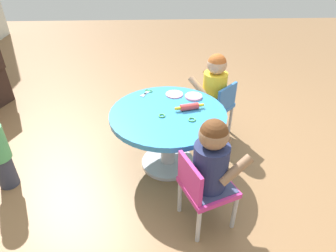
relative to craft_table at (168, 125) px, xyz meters
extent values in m
plane|color=olive|center=(0.00, 0.00, -0.38)|extent=(10.00, 10.00, 0.00)
cylinder|color=silver|center=(0.00, 0.00, -0.37)|extent=(0.44, 0.44, 0.03)
cylinder|color=silver|center=(0.00, 0.00, -0.15)|extent=(0.12, 0.12, 0.46)
cylinder|color=#338CD1|center=(0.00, 0.00, 0.10)|extent=(0.88, 0.88, 0.04)
cylinder|color=#B7B7BC|center=(-0.65, -0.39, -0.24)|extent=(0.03, 0.03, 0.28)
cylinder|color=#B7B7BC|center=(-0.41, -0.30, -0.24)|extent=(0.03, 0.03, 0.28)
cylinder|color=#B7B7BC|center=(-0.75, -0.15, -0.24)|extent=(0.03, 0.03, 0.28)
cylinder|color=#B7B7BC|center=(-0.50, -0.06, -0.24)|extent=(0.03, 0.03, 0.28)
cube|color=#CC338C|center=(-0.58, -0.23, -0.09)|extent=(0.39, 0.39, 0.04)
cube|color=#CC338C|center=(-0.63, -0.10, 0.04)|extent=(0.26, 0.12, 0.22)
cube|color=#3F4772|center=(-0.58, -0.23, -0.08)|extent=(0.34, 0.36, 0.04)
cylinder|color=navy|center=(-0.58, -0.23, 0.09)|extent=(0.21, 0.21, 0.30)
sphere|color=#997051|center=(-0.58, -0.23, 0.31)|extent=(0.17, 0.17, 0.17)
sphere|color=#593319|center=(-0.58, -0.23, 0.33)|extent=(0.16, 0.16, 0.16)
cylinder|color=#997051|center=(-0.64, -0.36, 0.11)|extent=(0.13, 0.22, 0.17)
cylinder|color=#997051|center=(-0.44, -0.28, 0.11)|extent=(0.13, 0.22, 0.17)
cylinder|color=#B7B7BC|center=(0.63, -0.43, -0.24)|extent=(0.03, 0.03, 0.28)
cylinder|color=#B7B7BC|center=(0.44, -0.25, -0.24)|extent=(0.03, 0.03, 0.28)
cylinder|color=#B7B7BC|center=(0.44, -0.62, -0.24)|extent=(0.03, 0.03, 0.28)
cylinder|color=#B7B7BC|center=(0.26, -0.44, -0.24)|extent=(0.03, 0.03, 0.28)
cube|color=blue|center=(0.44, -0.44, -0.09)|extent=(0.42, 0.42, 0.04)
cube|color=blue|center=(0.35, -0.53, 0.04)|extent=(0.21, 0.21, 0.22)
cube|color=#3F4772|center=(0.44, -0.44, -0.08)|extent=(0.38, 0.38, 0.04)
cylinder|color=yellow|center=(0.44, -0.44, 0.09)|extent=(0.21, 0.21, 0.30)
sphere|color=tan|center=(0.44, -0.44, 0.31)|extent=(0.17, 0.17, 0.17)
sphere|color=#B25926|center=(0.44, -0.44, 0.33)|extent=(0.16, 0.16, 0.16)
cylinder|color=tan|center=(0.59, -0.44, 0.11)|extent=(0.19, 0.19, 0.17)
cylinder|color=tan|center=(0.43, -0.29, 0.11)|extent=(0.19, 0.19, 0.17)
cylinder|color=#33384C|center=(-0.19, 1.23, -0.25)|extent=(0.14, 0.14, 0.26)
cylinder|color=#D83F3F|center=(0.03, -0.16, 0.15)|extent=(0.08, 0.15, 0.05)
cylinder|color=yellow|center=(0.01, -0.07, 0.15)|extent=(0.03, 0.05, 0.02)
cylinder|color=yellow|center=(0.05, -0.25, 0.15)|extent=(0.03, 0.05, 0.02)
cube|color=silver|center=(0.30, 0.18, 0.12)|extent=(0.11, 0.05, 0.01)
cube|color=silver|center=(0.30, 0.18, 0.12)|extent=(0.09, 0.08, 0.01)
torus|color=green|center=(0.36, 0.16, 0.12)|extent=(0.05, 0.05, 0.01)
torus|color=green|center=(0.34, 0.13, 0.12)|extent=(0.05, 0.05, 0.01)
cylinder|color=pink|center=(0.28, -0.06, 0.13)|extent=(0.14, 0.14, 0.01)
cylinder|color=pink|center=(0.22, -0.22, 0.13)|extent=(0.14, 0.14, 0.02)
torus|color=#4CB259|center=(-0.06, 0.05, 0.13)|extent=(0.05, 0.05, 0.01)
torus|color=#4CB259|center=(-0.12, -0.17, 0.13)|extent=(0.06, 0.06, 0.01)
camera|label=1|loc=(-1.84, 0.08, 1.22)|focal=30.63mm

